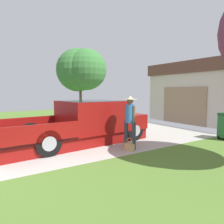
{
  "coord_description": "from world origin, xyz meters",
  "views": [
    {
      "loc": [
        7.58,
        -0.09,
        1.93
      ],
      "look_at": [
        1.44,
        3.93,
        1.22
      ],
      "focal_mm": 33.77,
      "sensor_mm": 36.0,
      "label": 1
    }
  ],
  "objects_px": {
    "pickup_truck": "(87,124)",
    "front_yard_tree": "(82,70)",
    "person_with_hat": "(130,117)",
    "handbag": "(129,146)"
  },
  "relations": [
    {
      "from": "handbag",
      "to": "front_yard_tree",
      "type": "distance_m",
      "value": 7.57
    },
    {
      "from": "handbag",
      "to": "front_yard_tree",
      "type": "xyz_separation_m",
      "value": [
        -6.74,
        1.47,
        3.13
      ]
    },
    {
      "from": "front_yard_tree",
      "to": "handbag",
      "type": "bearing_deg",
      "value": -12.28
    },
    {
      "from": "handbag",
      "to": "pickup_truck",
      "type": "bearing_deg",
      "value": -160.93
    },
    {
      "from": "pickup_truck",
      "to": "front_yard_tree",
      "type": "height_order",
      "value": "front_yard_tree"
    },
    {
      "from": "person_with_hat",
      "to": "front_yard_tree",
      "type": "height_order",
      "value": "front_yard_tree"
    },
    {
      "from": "pickup_truck",
      "to": "person_with_hat",
      "type": "xyz_separation_m",
      "value": [
        1.63,
        0.81,
        0.35
      ]
    },
    {
      "from": "pickup_truck",
      "to": "person_with_hat",
      "type": "bearing_deg",
      "value": 22.56
    },
    {
      "from": "pickup_truck",
      "to": "front_yard_tree",
      "type": "xyz_separation_m",
      "value": [
        -4.9,
        2.1,
        2.55
      ]
    },
    {
      "from": "pickup_truck",
      "to": "person_with_hat",
      "type": "distance_m",
      "value": 1.85
    }
  ]
}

